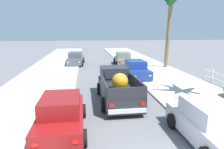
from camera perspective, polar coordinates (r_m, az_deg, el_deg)
name	(u,v)px	position (r m, az deg, el deg)	size (l,w,h in m)	color
sidewalk_left	(43,82)	(17.42, -18.67, -2.01)	(5.34, 60.00, 0.12)	beige
sidewalk_right	(166,78)	(18.38, 14.71, -1.04)	(5.34, 60.00, 0.12)	beige
curb_left	(59,82)	(17.21, -14.51, -1.95)	(0.16, 60.00, 0.10)	silver
curb_right	(152,79)	(17.95, 10.93, -1.20)	(0.16, 60.00, 0.10)	silver
pickup_truck	(117,87)	(12.24, 1.52, -3.59)	(2.27, 5.24, 1.88)	#28282D
car_left_near	(61,115)	(8.88, -13.85, -10.86)	(2.07, 4.28, 1.54)	maroon
car_right_near	(75,59)	(25.59, -10.10, 4.31)	(2.17, 4.32, 1.54)	#474C56
car_left_mid	(210,124)	(8.67, 25.48, -12.35)	(2.02, 4.26, 1.54)	silver
car_right_mid	(123,59)	(25.06, 3.06, 4.31)	(2.16, 4.32, 1.54)	slate
car_left_far	(136,70)	(18.32, 6.54, 1.33)	(2.11, 4.30, 1.54)	navy
palm_tree_left_fore	(170,5)	(23.34, 15.84, 18.06)	(3.50, 3.63, 8.27)	brown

